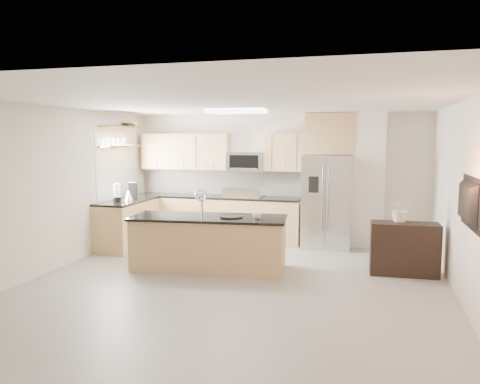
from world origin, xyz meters
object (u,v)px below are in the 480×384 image
(refrigerator, at_px, (327,201))
(flower_vase, at_px, (401,202))
(microwave, at_px, (246,162))
(television, at_px, (463,202))
(credenza, at_px, (404,249))
(cup, at_px, (257,216))
(blender, at_px, (117,194))
(island, at_px, (209,243))
(range, at_px, (245,219))
(bowl, at_px, (129,124))
(coffee_maker, at_px, (133,191))
(platter, at_px, (230,216))
(kettle, at_px, (129,195))

(refrigerator, height_order, flower_vase, refrigerator)
(microwave, xyz_separation_m, television, (3.51, -3.24, -0.28))
(credenza, xyz_separation_m, cup, (-2.22, -0.52, 0.50))
(refrigerator, height_order, blender, refrigerator)
(island, relative_size, cup, 19.81)
(range, xyz_separation_m, island, (-0.03, -2.12, -0.04))
(island, height_order, bowl, bowl)
(microwave, xyz_separation_m, credenza, (2.99, -1.74, -1.22))
(microwave, distance_m, refrigerator, 1.82)
(blender, bearing_deg, bowl, 101.71)
(blender, distance_m, coffee_maker, 0.64)
(range, relative_size, microwave, 1.50)
(platter, bearing_deg, coffee_maker, 151.72)
(credenza, bearing_deg, cup, -169.23)
(island, distance_m, platter, 0.56)
(range, bearing_deg, cup, -70.26)
(refrigerator, bearing_deg, blender, -159.73)
(bowl, bearing_deg, range, 14.49)
(television, bearing_deg, cup, 70.24)
(range, bearing_deg, microwave, 90.00)
(blender, distance_m, flower_vase, 4.99)
(blender, relative_size, television, 0.32)
(refrigerator, xyz_separation_m, flower_vase, (1.26, -1.49, 0.23))
(blender, bearing_deg, range, 34.49)
(kettle, xyz_separation_m, flower_vase, (4.94, -0.46, 0.10))
(bowl, bearing_deg, cup, -27.25)
(microwave, bearing_deg, refrigerator, -5.86)
(refrigerator, relative_size, coffee_maker, 5.71)
(blender, bearing_deg, microwave, 36.75)
(credenza, distance_m, coffee_maker, 5.19)
(kettle, xyz_separation_m, television, (5.54, -2.04, 0.33))
(platter, relative_size, kettle, 1.76)
(credenza, height_order, blender, blender)
(island, bearing_deg, kettle, 146.46)
(range, xyz_separation_m, refrigerator, (1.66, -0.05, 0.42))
(coffee_maker, bearing_deg, microwave, 23.43)
(island, xyz_separation_m, television, (3.54, -1.00, 0.92))
(refrigerator, height_order, credenza, refrigerator)
(island, relative_size, kettle, 11.14)
(kettle, bearing_deg, platter, -23.13)
(platter, relative_size, blender, 1.16)
(coffee_maker, xyz_separation_m, bowl, (-0.16, 0.20, 1.32))
(range, relative_size, cup, 8.83)
(platter, xyz_separation_m, kettle, (-2.34, 1.00, 0.15))
(flower_vase, bearing_deg, platter, -168.20)
(range, distance_m, bowl, 3.01)
(microwave, bearing_deg, kettle, -149.24)
(credenza, height_order, bowl, bowl)
(platter, bearing_deg, television, -18.03)
(cup, bearing_deg, island, 178.64)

